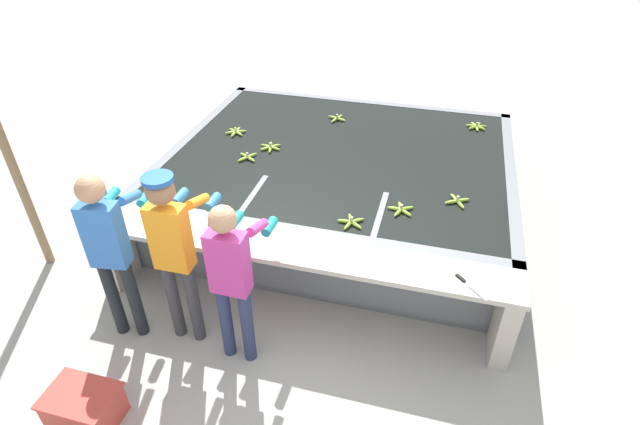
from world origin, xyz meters
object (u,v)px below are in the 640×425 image
object	(u,v)px
worker_0	(109,244)
banana_bunch_floating_2	(351,222)
banana_bunch_floating_1	(337,118)
banana_bunch_floating_5	(236,132)
banana_bunch_floating_4	(457,201)
banana_bunch_floating_3	(477,126)
banana_bunch_floating_0	(401,209)
worker_1	(174,244)
knife_0	(467,283)
crate	(84,407)
worker_2	(232,271)
banana_bunch_floating_7	(270,147)
banana_bunch_ledge_0	(231,240)
banana_bunch_floating_6	(247,157)

from	to	relation	value
worker_0	banana_bunch_floating_2	world-z (taller)	worker_0
banana_bunch_floating_1	banana_bunch_floating_5	xyz separation A→B (m)	(-1.17, -0.75, -0.00)
banana_bunch_floating_4	banana_bunch_floating_3	bearing A→B (deg)	84.75
banana_bunch_floating_0	worker_1	bearing A→B (deg)	-142.59
knife_0	worker_0	bearing A→B (deg)	-170.18
worker_1	crate	xyz separation A→B (m)	(-0.37, -1.05, -0.90)
worker_1	worker_2	distance (m)	0.57
crate	knife_0	bearing A→B (deg)	27.81
banana_bunch_floating_0	knife_0	bearing A→B (deg)	-54.45
worker_0	banana_bunch_floating_3	world-z (taller)	worker_0
banana_bunch_floating_1	banana_bunch_floating_7	xyz separation A→B (m)	(-0.59, -1.03, -0.00)
banana_bunch_floating_0	banana_bunch_floating_7	xyz separation A→B (m)	(-1.72, 0.93, -0.00)
banana_bunch_floating_3	worker_2	bearing A→B (deg)	-117.73
banana_bunch_ledge_0	crate	bearing A→B (deg)	-114.78
banana_bunch_floating_4	banana_bunch_floating_2	bearing A→B (deg)	-146.57
banana_bunch_ledge_0	banana_bunch_floating_5	bearing A→B (deg)	111.96
worker_0	crate	world-z (taller)	worker_0
worker_2	banana_bunch_floating_2	xyz separation A→B (m)	(0.76, 1.09, -0.12)
banana_bunch_floating_4	banana_bunch_ledge_0	distance (m)	2.31
crate	worker_2	bearing A→B (deg)	46.21
worker_1	banana_bunch_floating_1	distance (m)	3.37
banana_bunch_floating_0	banana_bunch_floating_6	world-z (taller)	same
banana_bunch_floating_5	crate	world-z (taller)	banana_bunch_floating_5
banana_bunch_floating_4	banana_bunch_floating_6	xyz separation A→B (m)	(-2.43, 0.32, 0.00)
banana_bunch_floating_0	banana_bunch_ledge_0	xyz separation A→B (m)	(-1.44, -0.91, 0.00)
worker_1	banana_bunch_floating_6	size ratio (longest dim) A/B	6.75
worker_2	banana_bunch_floating_3	bearing A→B (deg)	62.27
knife_0	banana_bunch_floating_2	bearing A→B (deg)	151.87
banana_bunch_floating_2	banana_bunch_floating_1	bearing A→B (deg)	106.69
worker_2	banana_bunch_floating_4	world-z (taller)	worker_2
worker_2	banana_bunch_floating_6	distance (m)	2.17
worker_1	banana_bunch_floating_3	distance (m)	4.31
knife_0	worker_2	bearing A→B (deg)	-164.85
banana_bunch_floating_2	worker_1	bearing A→B (deg)	-142.68
worker_1	banana_bunch_floating_0	bearing A→B (deg)	37.41
banana_bunch_floating_5	crate	xyz separation A→B (m)	(0.18, -3.61, -0.68)
banana_bunch_floating_4	banana_bunch_floating_1	bearing A→B (deg)	134.98
banana_bunch_floating_2	crate	xyz separation A→B (m)	(-1.68, -2.05, -0.68)
banana_bunch_floating_2	banana_bunch_floating_5	world-z (taller)	same
worker_2	banana_bunch_floating_0	xyz separation A→B (m)	(1.20, 1.43, -0.12)
banana_bunch_floating_3	banana_bunch_floating_5	xyz separation A→B (m)	(-3.00, -0.98, 0.00)
banana_bunch_floating_1	banana_bunch_floating_5	world-z (taller)	same
worker_2	banana_bunch_floating_3	xyz separation A→B (m)	(1.90, 3.62, -0.12)
worker_0	banana_bunch_floating_0	distance (m)	2.72
banana_bunch_floating_1	banana_bunch_floating_2	xyz separation A→B (m)	(0.69, -2.31, -0.00)
worker_0	banana_bunch_floating_5	distance (m)	2.66
worker_0	banana_bunch_floating_3	bearing A→B (deg)	50.35
banana_bunch_floating_1	banana_bunch_floating_3	bearing A→B (deg)	7.06
banana_bunch_floating_0	banana_bunch_floating_7	world-z (taller)	same
worker_2	banana_bunch_floating_5	world-z (taller)	worker_2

